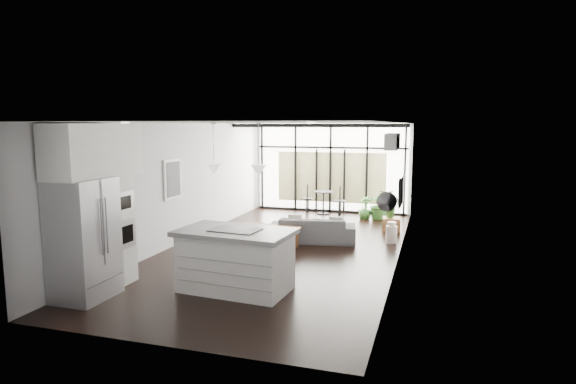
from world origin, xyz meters
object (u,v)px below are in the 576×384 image
Objects in this scene: fridge at (84,239)px; tv at (401,190)px; sofa at (313,225)px; console_bench at (270,236)px; milk_can at (392,232)px; island at (236,260)px; pouf at (313,227)px.

tv is at bearing 46.68° from fridge.
sofa is 2.22m from tv.
console_bench is 2.86m from milk_can.
fridge is 5.39m from sofa.
sofa is at bearing 44.86° from console_bench.
fridge reaches higher than island.
island is 4.08× the size of pouf.
island is 3.06m from console_bench.
tv is (4.57, 4.85, 0.34)m from fridge.
pouf is (0.21, 4.42, -0.33)m from island.
fridge is at bearing -113.42° from pouf.
sofa is 1.85m from milk_can.
fridge is 6.67m from tv.
tv is (2.21, -0.61, 1.11)m from pouf.
pouf is (2.36, 5.46, -0.78)m from fridge.
island is at bearing -118.54° from milk_can.
sofa is 1.09m from console_bench.
tv is (2.02, 0.14, 0.90)m from sofa.
milk_can is at bearing 129.92° from tv.
milk_can is 1.09m from tv.
pouf is at bearing 164.62° from tv.
fridge reaches higher than sofa.
fridge is 1.75× the size of tv.
fridge is 4.16× the size of pouf.
console_bench is (-0.45, 3.01, -0.28)m from island.
island reaches higher than milk_can.
tv is at bearing 62.26° from island.
pouf is (-0.19, 0.75, -0.21)m from sofa.
console_bench is (-0.85, -0.66, -0.16)m from sofa.
milk_can is (4.36, 5.10, -0.71)m from fridge.
milk_can is at bearing -10.11° from pouf.
sofa is at bearing 88.39° from island.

